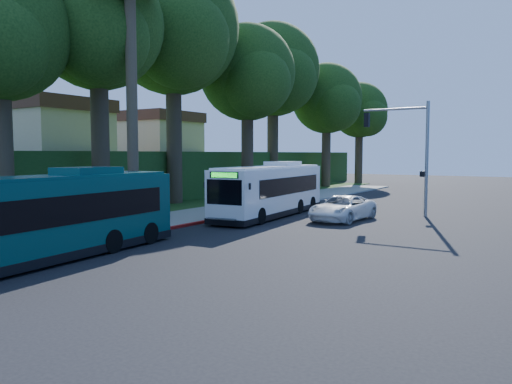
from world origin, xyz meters
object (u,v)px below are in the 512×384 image
Objects in this scene: bus_shelter at (127,193)px; pickup at (343,208)px; teal_bus at (52,215)px; white_bus at (271,190)px.

pickup is (8.41, 8.53, -1.10)m from bus_shelter.
bus_shelter is 7.85m from teal_bus.
white_bus is 2.22× the size of pickup.
teal_bus reaches higher than pickup.
teal_bus is 16.34m from pickup.
teal_bus is 2.21× the size of pickup.
bus_shelter is 9.06m from white_bus.
pickup is at bearing 67.96° from teal_bus.
bus_shelter is at bearing 111.96° from teal_bus.
white_bus reaches higher than teal_bus.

